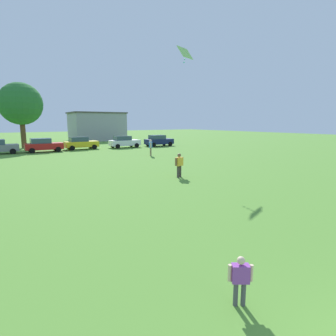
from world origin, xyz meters
name	(u,v)px	position (x,y,z in m)	size (l,w,h in m)	color
ground_plane	(47,158)	(0.00, 30.00, 0.00)	(160.00, 160.00, 0.00)	#568C33
child_kite_flyer	(240,277)	(-0.73, 3.55, 0.63)	(0.43, 0.35, 1.05)	#4C4C51
adult_bystander	(179,163)	(5.73, 14.75, 0.95)	(0.74, 0.42, 1.61)	#3F3833
bystander_midfield	(151,146)	(9.87, 25.95, 1.06)	(0.55, 0.78, 1.79)	#8C7259
kite	(185,53)	(8.05, 17.36, 8.68)	(1.49, 1.04, 1.17)	#8CD859
parked_car_red_1	(43,145)	(0.71, 36.50, 0.86)	(4.30, 2.02, 1.68)	red
parked_car_yellow_2	(81,143)	(5.51, 37.31, 0.86)	(4.30, 2.02, 1.68)	yellow
parked_car_white_3	(124,142)	(11.41, 36.41, 0.86)	(4.30, 2.02, 1.68)	white
parked_car_navy_4	(159,141)	(16.86, 35.87, 0.86)	(4.30, 2.02, 1.68)	#141E4C
tree_far_right	(21,104)	(-0.70, 43.65, 6.10)	(5.80, 5.80, 9.03)	brown
house_left	(97,126)	(13.45, 53.99, 2.77)	(10.19, 7.38, 5.53)	#9999A3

